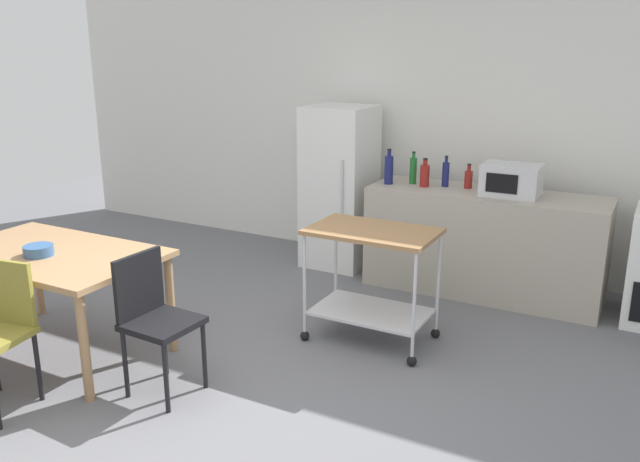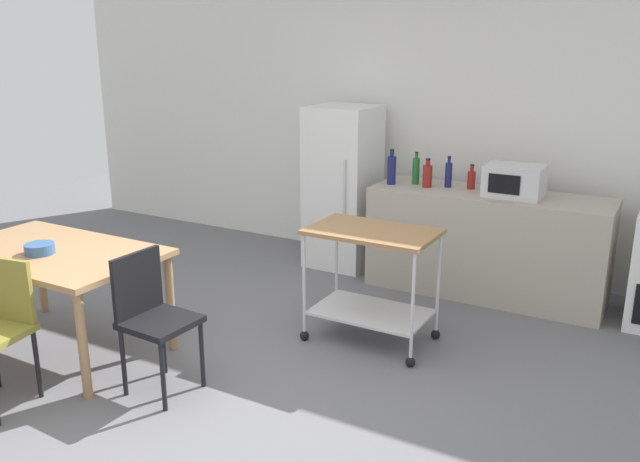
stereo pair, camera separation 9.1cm
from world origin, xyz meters
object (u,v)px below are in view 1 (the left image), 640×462
dining_table (52,262)px  bottle_sesame_oil (468,179)px  fruit_bowl (39,250)px  bottle_sparkling_water (413,170)px  microwave (511,180)px  bottle_vinegar (425,175)px  chair_black (154,314)px  kitchen_cart (372,266)px  bottle_hot_sauce (389,169)px  bottle_soda (446,174)px  refrigerator (340,187)px

dining_table → bottle_sesame_oil: bearing=51.0°
bottle_sesame_oil → fruit_bowl: 3.48m
dining_table → bottle_sparkling_water: bottle_sparkling_water is taller
microwave → bottle_vinegar: bearing=-179.0°
bottle_vinegar → microwave: 0.75m
chair_black → microwave: 3.09m
kitchen_cart → bottle_sparkling_water: bearing=99.1°
bottle_sparkling_water → chair_black: bearing=-103.9°
fruit_bowl → bottle_sparkling_water: bearing=58.7°
bottle_sesame_oil → bottle_vinegar: bearing=-161.8°
bottle_sparkling_water → kitchen_cart: bearing=-80.9°
chair_black → fruit_bowl: 1.01m
dining_table → bottle_hot_sauce: 2.90m
bottle_hot_sauce → bottle_sesame_oil: size_ratio=1.47×
chair_black → microwave: size_ratio=1.93×
bottle_vinegar → microwave: microwave is taller
bottle_hot_sauce → bottle_sesame_oil: (0.68, 0.16, -0.05)m
kitchen_cart → bottle_hot_sauce: 1.40m
dining_table → kitchen_cart: (1.86, 1.22, -0.10)m
dining_table → chair_black: chair_black is taller
bottle_soda → bottle_sesame_oil: 0.20m
bottle_sparkling_water → microwave: (0.88, -0.06, 0.01)m
bottle_vinegar → bottle_soda: (0.16, 0.09, 0.01)m
dining_table → refrigerator: size_ratio=0.97×
kitchen_cart → microwave: bearing=63.3°
bottle_sesame_oil → dining_table: bearing=-129.0°
refrigerator → microwave: (1.65, -0.12, 0.25)m
microwave → fruit_bowl: size_ratio=2.35×
bottle_soda → microwave: size_ratio=0.59×
bottle_vinegar → bottle_sesame_oil: (0.36, 0.12, -0.02)m
chair_black → bottle_sparkling_water: bottle_sparkling_water is taller
bottle_vinegar → bottle_sesame_oil: size_ratio=1.17×
dining_table → fruit_bowl: 0.15m
dining_table → bottle_sesame_oil: 3.41m
bottle_sparkling_water → microwave: size_ratio=0.63×
bottle_vinegar → bottle_soda: 0.18m
dining_table → kitchen_cart: 2.23m
chair_black → bottle_soda: size_ratio=3.26×
bottle_sparkling_water → fruit_bowl: (-1.64, -2.70, -0.24)m
dining_table → chair_black: bearing=-4.9°
bottle_vinegar → microwave: size_ratio=0.55×
refrigerator → bottle_vinegar: refrigerator is taller
bottle_sparkling_water → bottle_sesame_oil: bearing=5.5°
kitchen_cart → microwave: microwave is taller
refrigerator → bottle_hot_sauce: refrigerator is taller
kitchen_cart → bottle_sparkling_water: (-0.22, 1.37, 0.45)m
bottle_sesame_oil → microwave: 0.40m
bottle_soda → dining_table: bearing=-126.6°
bottle_sparkling_water → bottle_vinegar: size_ratio=1.15×
kitchen_cart → bottle_soda: 1.46m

